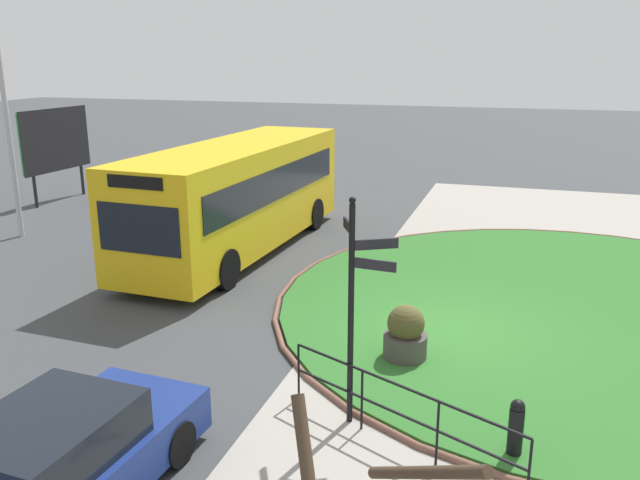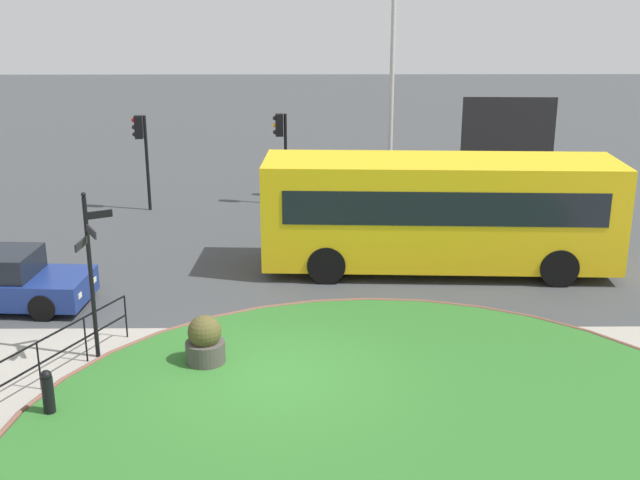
{
  "view_description": "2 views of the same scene",
  "coord_description": "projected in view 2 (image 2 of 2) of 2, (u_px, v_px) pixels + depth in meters",
  "views": [
    {
      "loc": [
        -12.36,
        -1.21,
        5.46
      ],
      "look_at": [
        0.49,
        2.89,
        1.61
      ],
      "focal_mm": 36.71,
      "sensor_mm": 36.0,
      "label": 1
    },
    {
      "loc": [
        0.76,
        -14.06,
        7.3
      ],
      "look_at": [
        0.93,
        4.79,
        1.38
      ],
      "focal_mm": 44.67,
      "sensor_mm": 36.0,
      "label": 2
    }
  ],
  "objects": [
    {
      "name": "ground",
      "position": [
        275.0,
        380.0,
        15.59
      ],
      "size": [
        120.0,
        120.0,
        0.0
      ],
      "primitive_type": "plane",
      "color": "#3D3F42"
    },
    {
      "name": "sidewalk_paving",
      "position": [
        270.0,
        426.0,
        13.92
      ],
      "size": [
        32.0,
        8.51,
        0.02
      ],
      "primitive_type": "cube",
      "color": "#9E998E",
      "rests_on": "ground"
    },
    {
      "name": "grass_island",
      "position": [
        395.0,
        453.0,
        13.06
      ],
      "size": [
        13.32,
        13.32,
        0.1
      ],
      "primitive_type": "cylinder",
      "color": "#2D6B28",
      "rests_on": "ground"
    },
    {
      "name": "grass_kerb_ring",
      "position": [
        395.0,
        453.0,
        13.05
      ],
      "size": [
        13.63,
        13.63,
        0.11
      ],
      "primitive_type": "torus",
      "color": "brown",
      "rests_on": "ground"
    },
    {
      "name": "signpost_directional",
      "position": [
        91.0,
        266.0,
        15.92
      ],
      "size": [
        0.55,
        0.92,
        3.55
      ],
      "color": "black",
      "rests_on": "ground"
    },
    {
      "name": "bollard_foreground",
      "position": [
        48.0,
        393.0,
        14.11
      ],
      "size": [
        0.21,
        0.21,
        0.92
      ],
      "color": "black",
      "rests_on": "ground"
    },
    {
      "name": "railing_grass_edge",
      "position": [
        62.0,
        346.0,
        15.59
      ],
      "size": [
        1.7,
        3.62,
        1.0
      ],
      "rotation": [
        0.0,
        0.0,
        4.28
      ],
      "color": "black",
      "rests_on": "ground"
    },
    {
      "name": "bus_yellow",
      "position": [
        439.0,
        211.0,
        21.33
      ],
      "size": [
        9.47,
        2.94,
        3.05
      ],
      "rotation": [
        0.0,
        0.0,
        3.1
      ],
      "color": "yellow",
      "rests_on": "ground"
    },
    {
      "name": "car_far_lane",
      "position": [
        0.0,
        281.0,
        19.09
      ],
      "size": [
        4.25,
        2.02,
        1.39
      ],
      "rotation": [
        0.0,
        0.0,
        -0.06
      ],
      "color": "navy",
      "rests_on": "ground"
    },
    {
      "name": "traffic_light_near",
      "position": [
        281.0,
        138.0,
        27.72
      ],
      "size": [
        0.49,
        0.28,
        3.24
      ],
      "rotation": [
        0.0,
        0.0,
        3.24
      ],
      "color": "black",
      "rests_on": "ground"
    },
    {
      "name": "traffic_light_far",
      "position": [
        141.0,
        141.0,
        27.03
      ],
      "size": [
        0.49,
        0.28,
        3.29
      ],
      "rotation": [
        0.0,
        0.0,
        3.23
      ],
      "color": "black",
      "rests_on": "ground"
    },
    {
      "name": "lamppost_tall",
      "position": [
        392.0,
        91.0,
        27.4
      ],
      "size": [
        0.32,
        0.32,
        7.41
      ],
      "color": "#B7B7BC",
      "rests_on": "ground"
    },
    {
      "name": "billboard_left",
      "position": [
        508.0,
        130.0,
        30.09
      ],
      "size": [
        3.52,
        0.29,
        3.51
      ],
      "rotation": [
        0.0,
        0.0,
        -0.04
      ],
      "color": "black",
      "rests_on": "ground"
    },
    {
      "name": "planter_near_signpost",
      "position": [
        205.0,
        343.0,
        16.04
      ],
      "size": [
        0.8,
        0.8,
        1.1
      ],
      "color": "#47423D",
      "rests_on": "ground"
    }
  ]
}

